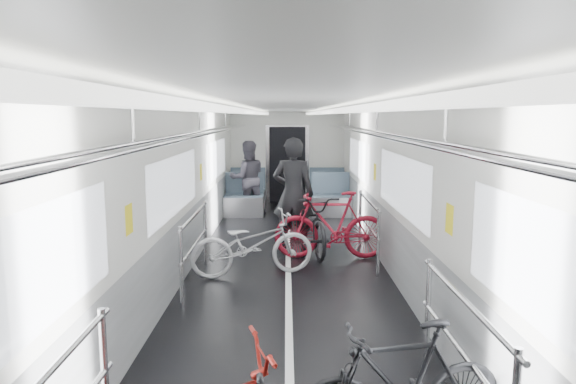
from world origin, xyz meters
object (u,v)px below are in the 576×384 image
at_px(bike_right_far, 331,225).
at_px(bike_aisle, 311,222).
at_px(person_seated, 248,178).
at_px(person_standing, 293,194).
at_px(bike_left_far, 252,244).

relative_size(bike_right_far, bike_aisle, 0.97).
distance_m(bike_aisle, person_seated, 3.47).
bearing_deg(person_standing, bike_right_far, 148.65).
distance_m(bike_right_far, bike_aisle, 0.55).
bearing_deg(person_standing, bike_aisle, 173.31).
height_order(bike_right_far, bike_aisle, bike_right_far).
relative_size(bike_aisle, person_standing, 0.98).
xyz_separation_m(bike_aisle, person_seated, (-1.31, 3.19, 0.37)).
bearing_deg(bike_left_far, person_seated, -10.34).
bearing_deg(bike_left_far, bike_right_far, -68.88).
xyz_separation_m(bike_right_far, person_seated, (-1.61, 3.64, 0.31)).
xyz_separation_m(bike_left_far, bike_right_far, (1.21, 0.90, 0.08)).
bearing_deg(bike_aisle, person_standing, 150.86).
height_order(bike_aisle, person_seated, person_seated).
distance_m(bike_left_far, person_standing, 1.65).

